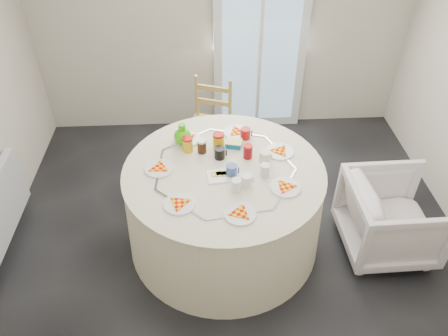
{
  "coord_description": "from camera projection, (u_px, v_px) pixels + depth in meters",
  "views": [
    {
      "loc": [
        -0.23,
        -2.46,
        2.93
      ],
      "look_at": [
        -0.09,
        0.14,
        0.8
      ],
      "focal_mm": 35.0,
      "sensor_mm": 36.0,
      "label": 1
    }
  ],
  "objects": [
    {
      "name": "radiator",
      "position": [
        0.0,
        210.0,
        3.6
      ],
      "size": [
        0.07,
        1.0,
        0.55
      ],
      "primitive_type": "cube",
      "color": "silver",
      "rests_on": "floor"
    },
    {
      "name": "glass_door",
      "position": [
        260.0,
        40.0,
        4.62
      ],
      "size": [
        1.0,
        0.08,
        2.1
      ],
      "primitive_type": "cube",
      "color": "silver",
      "rests_on": "floor"
    },
    {
      "name": "mugs_glasses",
      "position": [
        244.0,
        164.0,
        3.38
      ],
      "size": [
        0.83,
        0.83,
        0.12
      ],
      "primitive_type": null,
      "rotation": [
        0.0,
        0.0,
        0.43
      ],
      "color": "gray",
      "rests_on": "table"
    },
    {
      "name": "wooden_chair",
      "position": [
        209.0,
        125.0,
        4.42
      ],
      "size": [
        0.52,
        0.51,
        0.92
      ],
      "primitive_type": null,
      "rotation": [
        0.0,
        0.0,
        -0.34
      ],
      "color": "#A9854A",
      "rests_on": "floor"
    },
    {
      "name": "table",
      "position": [
        224.0,
        207.0,
        3.63
      ],
      "size": [
        1.63,
        1.63,
        0.82
      ],
      "primitive_type": "cylinder",
      "color": "silver",
      "rests_on": "floor"
    },
    {
      "name": "armchair",
      "position": [
        393.0,
        213.0,
        3.56
      ],
      "size": [
        0.69,
        0.74,
        0.74
      ],
      "primitive_type": "imported",
      "rotation": [
        0.0,
        0.0,
        1.59
      ],
      "color": "silver",
      "rests_on": "floor"
    },
    {
      "name": "floor",
      "position": [
        235.0,
        249.0,
        3.77
      ],
      "size": [
        4.0,
        4.0,
        0.0
      ],
      "primitive_type": "plane",
      "color": "black",
      "rests_on": "ground"
    },
    {
      "name": "butter_tub",
      "position": [
        234.0,
        147.0,
        3.6
      ],
      "size": [
        0.15,
        0.12,
        0.05
      ],
      "primitive_type": "cube",
      "rotation": [
        0.0,
        0.0,
        -0.25
      ],
      "color": "#056291",
      "rests_on": "table"
    },
    {
      "name": "jar_cluster",
      "position": [
        216.0,
        151.0,
        3.5
      ],
      "size": [
        0.58,
        0.36,
        0.16
      ],
      "primitive_type": null,
      "rotation": [
        0.0,
        0.0,
        0.17
      ],
      "color": "#A14F10",
      "rests_on": "table"
    },
    {
      "name": "wall_back",
      "position": [
        222.0,
        16.0,
        4.49
      ],
      "size": [
        4.0,
        0.02,
        2.6
      ],
      "primitive_type": "cube",
      "color": "#BCB5A3",
      "rests_on": "floor"
    },
    {
      "name": "cheese_platter",
      "position": [
        224.0,
        178.0,
        3.31
      ],
      "size": [
        0.26,
        0.18,
        0.03
      ],
      "primitive_type": null,
      "rotation": [
        0.0,
        0.0,
        0.1
      ],
      "color": "white",
      "rests_on": "table"
    },
    {
      "name": "place_settings",
      "position": [
        224.0,
        171.0,
        3.38
      ],
      "size": [
        1.38,
        1.38,
        0.02
      ],
      "primitive_type": null,
      "rotation": [
        0.0,
        0.0,
        -0.13
      ],
      "color": "white",
      "rests_on": "table"
    },
    {
      "name": "green_pitcher",
      "position": [
        183.0,
        136.0,
        3.58
      ],
      "size": [
        0.17,
        0.17,
        0.19
      ],
      "primitive_type": null,
      "rotation": [
        0.0,
        0.0,
        -0.15
      ],
      "color": "#39BE07",
      "rests_on": "table"
    }
  ]
}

